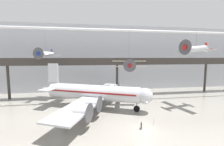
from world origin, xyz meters
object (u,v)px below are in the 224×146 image
stanchion_barrier (154,123)px  info_sign_pedestal (141,126)px  suspended_plane_white_twin (46,54)px  suspended_plane_silver_racer (196,49)px  airliner_silver_main (93,93)px  suspended_plane_cream_biplane (129,64)px

stanchion_barrier → info_sign_pedestal: size_ratio=0.87×
stanchion_barrier → info_sign_pedestal: info_sign_pedestal is taller
info_sign_pedestal → suspended_plane_white_twin: bearing=138.4°
suspended_plane_silver_racer → stanchion_barrier: (-13.23, -7.75, -12.96)m
airliner_silver_main → info_sign_pedestal: size_ratio=23.88×
info_sign_pedestal → suspended_plane_silver_racer: bearing=34.5°
airliner_silver_main → suspended_plane_white_twin: size_ratio=3.54×
airliner_silver_main → suspended_plane_cream_biplane: size_ratio=3.11×
suspended_plane_cream_biplane → suspended_plane_silver_racer: 15.43m
suspended_plane_white_twin → suspended_plane_silver_racer: bearing=89.3°
airliner_silver_main → suspended_plane_cream_biplane: suspended_plane_cream_biplane is taller
suspended_plane_silver_racer → info_sign_pedestal: bearing=14.6°
suspended_plane_white_twin → airliner_silver_main: bearing=70.4°
suspended_plane_white_twin → suspended_plane_cream_biplane: size_ratio=0.88×
stanchion_barrier → suspended_plane_white_twin: bearing=138.4°
info_sign_pedestal → suspended_plane_cream_biplane: bearing=89.0°
suspended_plane_white_twin → stanchion_barrier: bearing=66.2°
airliner_silver_main → suspended_plane_cream_biplane: bearing=33.4°
suspended_plane_white_twin → suspended_plane_silver_racer: (35.28, -11.80, 0.96)m
suspended_plane_cream_biplane → info_sign_pedestal: size_ratio=7.68×
suspended_plane_silver_racer → info_sign_pedestal: size_ratio=7.53×
suspended_plane_white_twin → info_sign_pedestal: suspended_plane_white_twin is taller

